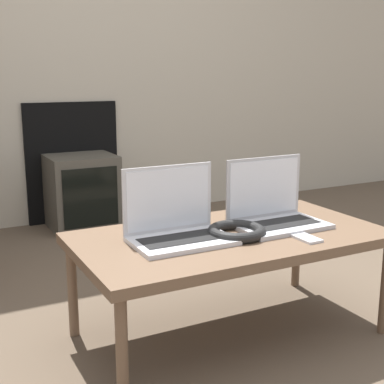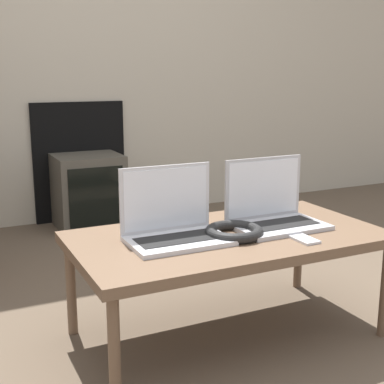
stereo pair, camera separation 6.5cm
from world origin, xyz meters
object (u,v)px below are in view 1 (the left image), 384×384
at_px(laptop_left, 176,224).
at_px(headphones, 238,231).
at_px(laptop_right, 274,210).
at_px(phone, 305,238).
at_px(tv, 82,192).

relative_size(laptop_left, headphones, 1.65).
height_order(laptop_right, headphones, laptop_right).
bearing_deg(laptop_right, phone, -93.25).
height_order(headphones, tv, tv).
xyz_separation_m(laptop_right, phone, (-0.01, -0.20, -0.05)).
height_order(headphones, phone, headphones).
bearing_deg(phone, laptop_left, 153.49).
xyz_separation_m(laptop_left, headphones, (0.21, -0.06, -0.04)).
distance_m(laptop_left, laptop_right, 0.41).
height_order(laptop_left, phone, laptop_left).
relative_size(laptop_right, headphones, 1.66).
relative_size(laptop_left, phone, 2.81).
height_order(laptop_left, laptop_right, same).
bearing_deg(laptop_left, laptop_right, 0.38).
distance_m(laptop_left, phone, 0.45).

